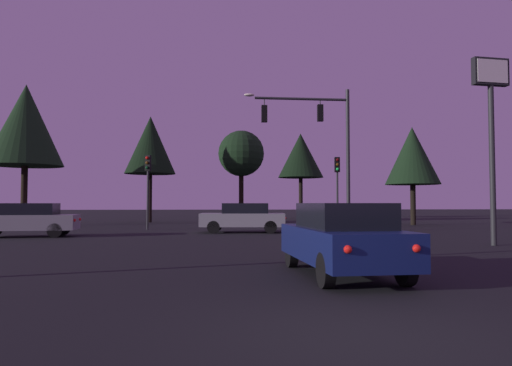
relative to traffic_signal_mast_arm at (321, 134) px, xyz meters
name	(u,v)px	position (x,y,z in m)	size (l,w,h in m)	color
ground_plane	(239,227)	(-4.06, 5.12, -5.21)	(168.00, 168.00, 0.00)	black
traffic_signal_mast_arm	(321,134)	(0.00, 0.00, 0.00)	(5.72, 0.40, 7.67)	#232326
traffic_light_corner_left	(148,177)	(-9.48, 2.82, -2.17)	(0.36, 0.38, 4.29)	#232326
traffic_light_corner_right	(337,178)	(1.67, 2.88, -2.18)	(0.32, 0.36, 4.28)	#232326
car_nearside_lane	(342,238)	(-3.10, -14.94, -4.42)	(1.92, 4.40, 1.52)	#0F1947
car_crossing_left	(25,219)	(-14.19, -2.51, -4.42)	(4.70, 2.09, 1.52)	gray
car_crossing_right	(243,217)	(-4.18, -0.22, -4.42)	(4.54, 2.22, 1.52)	gray
store_sign_illuminated	(491,108)	(4.29, -8.55, -0.21)	(1.42, 0.41, 6.81)	#232326
tree_behind_sign	(412,156)	(8.24, 7.16, -0.37)	(3.80, 3.80, 6.89)	black
tree_left_far	(26,125)	(-18.30, 8.10, 1.55)	(4.95, 4.95, 9.55)	black
tree_center_horizon	(150,145)	(-10.72, 13.42, 0.94)	(4.02, 4.02, 8.48)	black
tree_right_cluster	(301,156)	(3.11, 21.98, 1.09)	(4.56, 4.56, 8.56)	black
tree_lot_edge	(241,154)	(-3.44, 13.28, 0.30)	(3.71, 3.71, 7.41)	black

